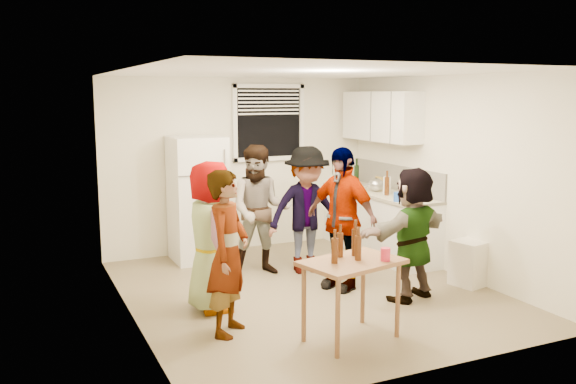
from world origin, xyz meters
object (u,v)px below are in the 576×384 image
beer_bottle_counter (387,195)px  guest_back_left (260,273)px  refrigerator (198,199)px  wine_bottle (356,184)px  beer_bottle_table (355,255)px  guest_stripe (229,332)px  guest_orange (410,298)px  guest_back_right (306,272)px  red_cup (385,261)px  trash_bin (470,265)px  serving_table (351,339)px  kettle (376,191)px  guest_black (340,288)px  guest_grey (212,309)px  blue_cup (397,202)px

beer_bottle_counter → guest_back_left: size_ratio=0.15×
refrigerator → wine_bottle: size_ratio=5.77×
beer_bottle_table → guest_stripe: 1.42m
refrigerator → guest_orange: (1.69, -2.57, -0.85)m
guest_back_right → guest_orange: (0.60, -1.42, 0.00)m
beer_bottle_table → red_cup: size_ratio=2.11×
refrigerator → trash_bin: size_ratio=3.17×
wine_bottle → guest_back_right: size_ratio=0.18×
wine_bottle → serving_table: wine_bottle is taller
beer_bottle_table → guest_orange: (1.08, 0.58, -0.76)m
red_cup → kettle: bearing=58.8°
beer_bottle_counter → guest_orange: 1.87m
beer_bottle_counter → guest_stripe: size_ratio=0.16×
kettle → guest_back_left: kettle is taller
beer_bottle_counter → guest_back_right: 1.55m
trash_bin → guest_black: trash_bin is taller
guest_stripe → guest_back_left: (1.01, 1.71, 0.00)m
serving_table → guest_orange: bearing=30.9°
guest_grey → guest_orange: bearing=-99.0°
beer_bottle_table → refrigerator: bearing=100.9°
trash_bin → guest_grey: trash_bin is taller
beer_bottle_table → guest_back_left: (-0.08, 2.19, -0.76)m
red_cup → guest_stripe: size_ratio=0.08×
guest_stripe → kettle: bearing=-16.3°
blue_cup → guest_grey: (-2.63, -0.43, -0.90)m
wine_bottle → guest_orange: bearing=-107.6°
blue_cup → guest_back_left: (-1.66, 0.58, -0.90)m
refrigerator → guest_stripe: bearing=-100.3°
guest_back_left → guest_orange: (1.16, -1.61, 0.00)m
kettle → guest_back_left: bearing=-166.9°
guest_grey → guest_back_right: (1.53, 0.82, 0.00)m
kettle → guest_grey: size_ratio=0.16×
wine_bottle → red_cup: wine_bottle is taller
refrigerator → guest_grey: (-0.44, -1.97, -0.85)m
guest_back_right → guest_orange: size_ratio=1.09×
beer_bottle_counter → beer_bottle_table: 2.73m
kettle → guest_grey: 3.23m
red_cup → guest_back_left: size_ratio=0.07×
refrigerator → guest_back_right: refrigerator is taller
refrigerator → guest_orange: bearing=-56.7°
wine_bottle → blue_cup: 1.56m
serving_table → guest_stripe: (-0.98, 0.62, 0.00)m
red_cup → guest_back_right: (0.33, 2.28, -0.76)m
red_cup → guest_black: size_ratio=0.07×
serving_table → guest_back_left: 2.33m
guest_grey → beer_bottle_counter: bearing=-65.3°
beer_bottle_counter → guest_orange: (-0.66, -1.51, -0.90)m
guest_orange → refrigerator: bearing=-73.4°
guest_grey → guest_black: guest_grey is taller
guest_back_left → guest_back_right: guest_back_left is taller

